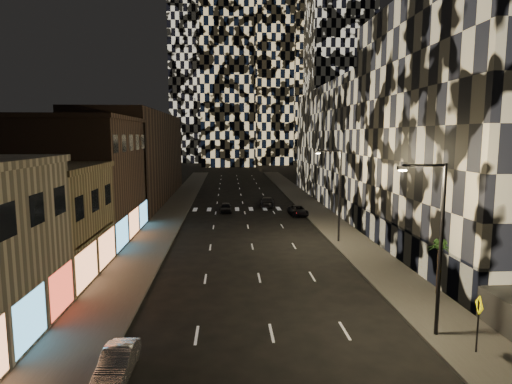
{
  "coord_description": "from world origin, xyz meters",
  "views": [
    {
      "loc": [
        -2.26,
        -10.65,
        10.54
      ],
      "look_at": [
        -0.02,
        23.43,
        6.0
      ],
      "focal_mm": 30.0,
      "sensor_mm": 36.0,
      "label": 1
    }
  ],
  "objects": [
    {
      "name": "tower_left_back",
      "position": [
        -12.0,
        165.0,
        60.0
      ],
      "size": [
        24.0,
        24.0,
        120.0
      ],
      "primitive_type": "cube",
      "color": "black",
      "rests_on": "ground"
    },
    {
      "name": "midrise_base",
      "position": [
        12.3,
        24.5,
        1.5
      ],
      "size": [
        0.6,
        25.0,
        3.0
      ],
      "primitive_type": "cube",
      "color": "#383838",
      "rests_on": "ground"
    },
    {
      "name": "car_dark_oncoming",
      "position": [
        3.5,
        51.68,
        0.74
      ],
      "size": [
        2.51,
        5.27,
        1.48
      ],
      "primitive_type": "imported",
      "rotation": [
        0.0,
        0.0,
        3.05
      ],
      "color": "black",
      "rests_on": "ground"
    },
    {
      "name": "streetlight_far",
      "position": [
        8.35,
        30.0,
        5.35
      ],
      "size": [
        2.55,
        0.25,
        9.0
      ],
      "color": "black",
      "rests_on": "sidewalk_right"
    },
    {
      "name": "car_dark_rightlane",
      "position": [
        7.0,
        44.83,
        0.62
      ],
      "size": [
        2.36,
        4.62,
        1.25
      ],
      "primitive_type": "imported",
      "rotation": [
        0.0,
        0.0,
        0.07
      ],
      "color": "black",
      "rests_on": "ground"
    },
    {
      "name": "car_dark_midlane",
      "position": [
        -2.59,
        47.6,
        0.65
      ],
      "size": [
        1.56,
        3.84,
        1.3
      ],
      "primitive_type": "imported",
      "rotation": [
        0.0,
        0.0,
        -0.01
      ],
      "color": "black",
      "rests_on": "ground"
    },
    {
      "name": "curb_right",
      "position": [
        7.9,
        50.0,
        0.07
      ],
      "size": [
        0.2,
        120.0,
        0.15
      ],
      "primitive_type": "cube",
      "color": "#4C4C47",
      "rests_on": "ground"
    },
    {
      "name": "palm_tree",
      "position": [
        11.5,
        15.62,
        3.18
      ],
      "size": [
        1.86,
        1.86,
        3.67
      ],
      "color": "#47331E",
      "rests_on": "sidewalk_right"
    },
    {
      "name": "curb_left",
      "position": [
        -7.9,
        50.0,
        0.07
      ],
      "size": [
        0.2,
        120.0,
        0.15
      ],
      "primitive_type": "cube",
      "color": "#4C4C47",
      "rests_on": "ground"
    },
    {
      "name": "streetlight_near",
      "position": [
        8.35,
        10.0,
        5.35
      ],
      "size": [
        2.55,
        0.25,
        9.0
      ],
      "color": "black",
      "rests_on": "sidewalk_right"
    },
    {
      "name": "car_silver_parked",
      "position": [
        -7.2,
        7.37,
        0.61
      ],
      "size": [
        1.35,
        3.72,
        1.22
      ],
      "primitive_type": "imported",
      "rotation": [
        0.0,
        0.0,
        -0.02
      ],
      "color": "#A7A7AD",
      "rests_on": "ground"
    },
    {
      "name": "midrise_filler_right",
      "position": [
        20.0,
        57.0,
        9.0
      ],
      "size": [
        16.0,
        40.0,
        18.0
      ],
      "primitive_type": "cube",
      "color": "#232326",
      "rests_on": "ground"
    },
    {
      "name": "tower_right_mid",
      "position": [
        35.0,
        135.0,
        50.0
      ],
      "size": [
        20.0,
        20.0,
        100.0
      ],
      "primitive_type": "cube",
      "color": "black",
      "rests_on": "ground"
    },
    {
      "name": "retail_brown",
      "position": [
        -17.0,
        33.5,
        6.0
      ],
      "size": [
        10.0,
        15.0,
        12.0
      ],
      "primitive_type": "cube",
      "color": "#453227",
      "rests_on": "ground"
    },
    {
      "name": "retail_tan",
      "position": [
        -17.0,
        21.0,
        4.0
      ],
      "size": [
        10.0,
        10.0,
        8.0
      ],
      "primitive_type": "cube",
      "color": "#8B7953",
      "rests_on": "ground"
    },
    {
      "name": "retail_filler_left",
      "position": [
        -17.0,
        60.0,
        7.0
      ],
      "size": [
        10.0,
        40.0,
        14.0
      ],
      "primitive_type": "cube",
      "color": "#453227",
      "rests_on": "ground"
    },
    {
      "name": "sidewalk_right",
      "position": [
        10.0,
        50.0,
        0.07
      ],
      "size": [
        4.0,
        120.0,
        0.15
      ],
      "primitive_type": "cube",
      "color": "#47443F",
      "rests_on": "ground"
    },
    {
      "name": "ped_sign",
      "position": [
        9.64,
        8.06,
        2.08
      ],
      "size": [
        0.26,
        0.93,
        2.82
      ],
      "rotation": [
        0.0,
        0.0,
        -0.23
      ],
      "color": "black",
      "rests_on": "sidewalk_right"
    },
    {
      "name": "tower_center_low",
      "position": [
        -2.0,
        140.0,
        47.5
      ],
      "size": [
        18.0,
        18.0,
        95.0
      ],
      "primitive_type": "cube",
      "color": "black",
      "rests_on": "ground"
    },
    {
      "name": "midrise_right",
      "position": [
        20.0,
        24.5,
        11.0
      ],
      "size": [
        16.0,
        25.0,
        22.0
      ],
      "primitive_type": "cube",
      "color": "#232326",
      "rests_on": "ground"
    },
    {
      "name": "sidewalk_left",
      "position": [
        -10.0,
        50.0,
        0.07
      ],
      "size": [
        4.0,
        120.0,
        0.15
      ],
      "primitive_type": "cube",
      "color": "#47443F",
      "rests_on": "ground"
    }
  ]
}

